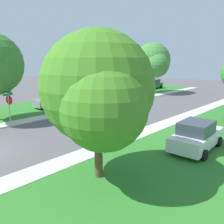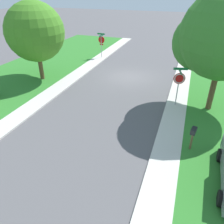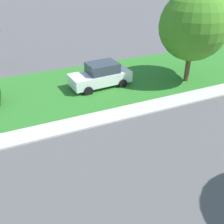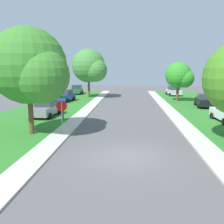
% 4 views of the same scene
% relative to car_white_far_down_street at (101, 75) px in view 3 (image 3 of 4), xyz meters
% --- Properties ---
extents(sidewalk_east, '(1.40, 56.00, 0.10)m').
position_rel_car_white_far_down_street_xyz_m(sidewalk_east, '(-4.17, 2.73, -0.82)').
color(sidewalk_east, beige).
rests_on(sidewalk_east, ground).
extents(lawn_east, '(8.00, 56.00, 0.08)m').
position_rel_car_white_far_down_street_xyz_m(lawn_east, '(0.53, 2.73, -0.83)').
color(lawn_east, '#2D7528').
rests_on(lawn_east, ground).
extents(car_white_far_down_street, '(2.23, 4.40, 1.76)m').
position_rel_car_white_far_down_street_xyz_m(car_white_far_down_street, '(0.00, 0.00, 0.00)').
color(car_white_far_down_street, white).
rests_on(car_white_far_down_street, ground).
extents(tree_across_left, '(5.09, 4.74, 6.44)m').
position_rel_car_white_far_down_street_xyz_m(tree_across_left, '(-1.53, -6.35, 3.04)').
color(tree_across_left, brown).
rests_on(tree_across_left, ground).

